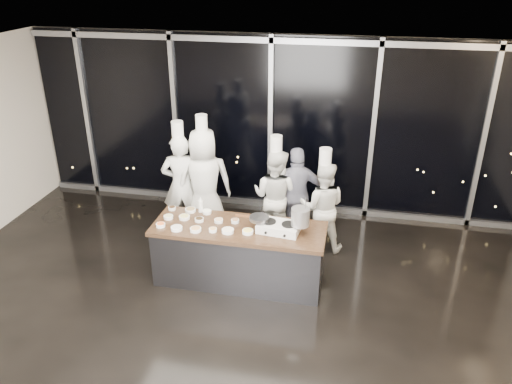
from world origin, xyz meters
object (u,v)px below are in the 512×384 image
Objects in this scene: guest at (297,195)px; stove at (279,227)px; chef_left at (204,182)px; chef_center at (275,196)px; frying_pan at (258,218)px; chef_right at (322,206)px; chef_far_left at (181,184)px; demo_counter at (239,254)px; stock_pot at (300,217)px.

stove is at bearing 67.27° from guest.
chef_left is 1.29× the size of guest.
chef_left is 1.21m from chef_center.
chef_right is at bearing 61.15° from frying_pan.
frying_pan is 1.43m from chef_right.
chef_far_left is at bearing 149.05° from frying_pan.
chef_center is 0.36m from guest.
demo_counter is 1.50× the size of guest.
demo_counter is 1.33× the size of chef_center.
frying_pan reaches higher than stove.
guest is at bearing 93.18° from stove.
chef_right is (1.09, 1.16, 0.31)m from demo_counter.
demo_counter is 1.57m from guest.
guest is (0.37, 1.36, -0.25)m from frying_pan.
chef_center is 1.06× the size of chef_right.
frying_pan is at bearing 104.40° from chef_center.
demo_counter is at bearing 179.19° from stock_pot.
guest is at bearing 81.26° from frying_pan.
chef_right is (0.44, -0.22, -0.05)m from guest.
chef_left is at bearing 139.58° from frying_pan.
chef_center is at bearing 113.50° from stock_pot.
stove is 0.37× the size of guest.
chef_far_left is at bearing 17.90° from chef_center.
stock_pot reaches higher than frying_pan.
demo_counter is at bearing 44.56° from chef_right.
chef_center is at bearing 168.25° from chef_far_left.
guest is at bearing 64.86° from demo_counter.
stock_pot is 2.19m from chef_left.
chef_right is (1.98, -0.11, -0.18)m from chef_left.
chef_center is 0.79m from chef_right.
guest is at bearing 159.76° from chef_left.
demo_counter is 1.16× the size of chef_left.
demo_counter is at bearing 100.73° from chef_left.
stock_pot is (0.87, -0.01, 0.71)m from demo_counter.
chef_left is (-1.47, 1.27, -0.01)m from stove.
chef_center is (1.59, 0.06, -0.08)m from chef_far_left.
chef_far_left is at bearing -15.44° from chef_left.
chef_left reaches higher than frying_pan.
stove is 1.39m from guest.
chef_far_left is at bearing 136.53° from demo_counter.
frying_pan is 0.60m from stock_pot.
demo_counter is at bearing -173.46° from stove.
chef_left is at bearing 174.85° from chef_far_left.
stock_pot is 0.12× the size of chef_left.
stock_pot is 1.45m from chef_center.
chef_center reaches higher than stove.
stock_pot is at bearing 79.37° from guest.
chef_left reaches higher than chef_center.
chef_center reaches higher than demo_counter.
chef_right reaches higher than demo_counter.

